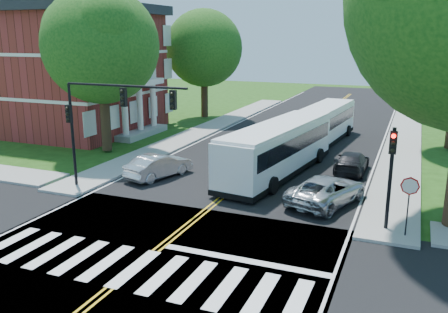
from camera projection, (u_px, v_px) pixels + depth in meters
The scene contains 21 objects.
ground at pixel (142, 263), 17.60m from camera, with size 140.00×140.00×0.00m, color #1D4110.
road at pixel (276, 154), 33.76m from camera, with size 14.00×96.00×0.01m, color black.
cross_road at pixel (142, 263), 17.59m from camera, with size 60.00×12.00×0.01m, color black.
center_line at pixel (290, 143), 37.35m from camera, with size 0.36×70.00×0.01m, color gold.
edge_line_w at pixel (211, 136), 39.82m from camera, with size 0.12×70.00×0.01m, color silver.
edge_line_e at pixel (380, 150), 34.87m from camera, with size 0.12×70.00×0.01m, color silver.
crosswalk at pixel (134, 268), 17.14m from camera, with size 12.60×3.00×0.01m, color silver.
stop_bar at pixel (245, 260), 17.75m from camera, with size 6.60×0.40×0.01m, color silver.
sidewalk_nw at pixel (209, 128), 43.05m from camera, with size 2.60×40.00×0.15m, color gray.
sidewalk_ne at pixel (403, 143), 37.00m from camera, with size 2.60×40.00×0.15m, color gray.
tree_west_near at pixel (101, 46), 32.50m from camera, with size 8.00×8.00×11.40m.
tree_west_far at pixel (204, 48), 46.81m from camera, with size 7.60×7.60×10.67m.
brick_building at pixel (46, 68), 42.21m from camera, with size 20.00×13.00×10.80m.
signal_nw at pixel (106, 112), 24.42m from camera, with size 7.15×0.46×5.66m.
signal_ne at pixel (391, 165), 19.66m from camera, with size 0.30×0.46×4.40m.
stop_sign at pixel (409, 192), 19.18m from camera, with size 0.76×0.08×2.53m.
bus_lead at pixel (278, 148), 28.47m from camera, with size 4.20×12.14×3.08m.
bus_follow at pixel (323, 124), 36.99m from camera, with size 3.45×11.23×2.86m.
hatchback at pixel (159, 166), 28.03m from camera, with size 1.50×4.30×1.42m, color silver.
suv at pixel (327, 190), 23.61m from camera, with size 2.36×5.11×1.42m, color #B1B4B8.
dark_sedan at pixel (352, 162), 29.11m from camera, with size 1.79×4.40×1.28m, color black.
Camera 1 is at (8.89, -13.74, 8.18)m, focal length 38.00 mm.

